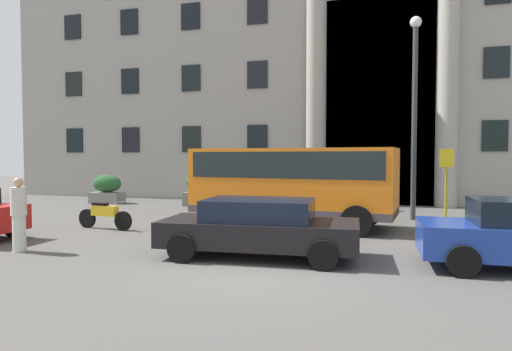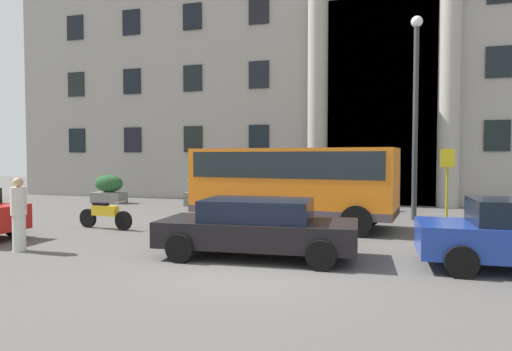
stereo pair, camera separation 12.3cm
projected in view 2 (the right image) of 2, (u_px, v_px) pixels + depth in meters
The scene contains 12 objects.
ground_plane at pixel (256, 270), 9.15m from camera, with size 80.00×64.00×0.12m, color #524F4C.
office_building_facade at pixel (341, 70), 25.59m from camera, with size 36.16×9.71×14.53m.
orange_minibus at pixel (293, 179), 14.45m from camera, with size 6.72×3.15×2.54m.
bus_stop_sign at pixel (447, 178), 14.74m from camera, with size 0.44×0.08×2.54m.
hedge_planter_far_east at pixel (361, 196), 18.86m from camera, with size 2.05×0.79×1.22m.
hedge_planter_west at pixel (209, 189), 20.29m from camera, with size 2.18×0.73×1.61m.
hedge_planter_far_west at pixel (109, 189), 21.77m from camera, with size 1.58×0.84×1.39m.
white_taxi_kerbside at pixel (258, 227), 10.10m from camera, with size 4.54×2.22×1.32m.
motorcycle_near_kerb at pixel (220, 219), 12.91m from camera, with size 1.92×0.55×0.89m.
motorcycle_far_end at pixel (104, 214), 14.01m from camera, with size 2.03×0.55×0.89m.
pedestrian_man_crossing at pixel (19, 214), 10.70m from camera, with size 0.36×0.36×1.78m.
lamppost_plaza_centre at pixel (416, 102), 15.79m from camera, with size 0.40×0.40×7.24m.
Camera 2 is at (2.51, -8.70, 2.29)m, focal length 31.18 mm.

